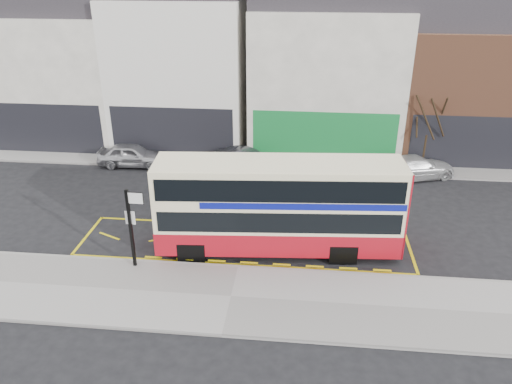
# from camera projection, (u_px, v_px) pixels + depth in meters

# --- Properties ---
(ground) EXTENTS (120.00, 120.00, 0.00)m
(ground) POSITION_uv_depth(u_px,v_px,m) (239.00, 264.00, 19.99)
(ground) COLOR black
(ground) RESTS_ON ground
(pavement) EXTENTS (40.00, 4.00, 0.15)m
(pavement) POSITION_uv_depth(u_px,v_px,m) (231.00, 298.00, 17.89)
(pavement) COLOR #979490
(pavement) RESTS_ON ground
(kerb) EXTENTS (40.00, 0.15, 0.15)m
(kerb) POSITION_uv_depth(u_px,v_px,m) (238.00, 268.00, 19.62)
(kerb) COLOR gray
(kerb) RESTS_ON ground
(far_pavement) EXTENTS (50.00, 3.00, 0.15)m
(far_pavement) POSITION_uv_depth(u_px,v_px,m) (264.00, 161.00, 29.85)
(far_pavement) COLOR #979490
(far_pavement) RESTS_ON ground
(road_markings) EXTENTS (14.00, 3.40, 0.01)m
(road_markings) POSITION_uv_depth(u_px,v_px,m) (244.00, 243.00, 21.43)
(road_markings) COLOR yellow
(road_markings) RESTS_ON ground
(terrace_far_left) EXTENTS (8.00, 8.01, 10.80)m
(terrace_far_left) POSITION_uv_depth(u_px,v_px,m) (65.00, 64.00, 32.66)
(terrace_far_left) COLOR white
(terrace_far_left) RESTS_ON ground
(terrace_left) EXTENTS (8.00, 8.01, 11.80)m
(terrace_left) POSITION_uv_depth(u_px,v_px,m) (184.00, 58.00, 31.71)
(terrace_left) COLOR silver
(terrace_left) RESTS_ON ground
(terrace_green_shop) EXTENTS (9.00, 8.01, 11.30)m
(terrace_green_shop) POSITION_uv_depth(u_px,v_px,m) (326.00, 65.00, 30.98)
(terrace_green_shop) COLOR white
(terrace_green_shop) RESTS_ON ground
(terrace_right) EXTENTS (9.00, 8.01, 10.30)m
(terrace_right) POSITION_uv_depth(u_px,v_px,m) (474.00, 76.00, 30.36)
(terrace_right) COLOR brown
(terrace_right) RESTS_ON ground
(double_decker_bus) EXTENTS (10.00, 3.01, 3.93)m
(double_decker_bus) POSITION_uv_depth(u_px,v_px,m) (279.00, 206.00, 20.11)
(double_decker_bus) COLOR #FFF2C2
(double_decker_bus) RESTS_ON ground
(bus_stop_post) EXTENTS (0.82, 0.14, 3.29)m
(bus_stop_post) POSITION_uv_depth(u_px,v_px,m) (132.00, 222.00, 18.81)
(bus_stop_post) COLOR black
(bus_stop_post) RESTS_ON pavement
(car_silver) EXTENTS (3.97, 1.71, 1.34)m
(car_silver) POSITION_uv_depth(u_px,v_px,m) (132.00, 155.00, 29.12)
(car_silver) COLOR #AEADB2
(car_silver) RESTS_ON ground
(car_grey) EXTENTS (4.37, 2.29, 1.37)m
(car_grey) POSITION_uv_depth(u_px,v_px,m) (246.00, 162.00, 28.10)
(car_grey) COLOR #3A3C42
(car_grey) RESTS_ON ground
(car_white) EXTENTS (4.68, 3.11, 1.26)m
(car_white) POSITION_uv_depth(u_px,v_px,m) (416.00, 167.00, 27.54)
(car_white) COLOR silver
(car_white) RESTS_ON ground
(street_tree_right) EXTENTS (2.58, 2.58, 5.57)m
(street_tree_right) POSITION_uv_depth(u_px,v_px,m) (431.00, 104.00, 27.49)
(street_tree_right) COLOR #2F2314
(street_tree_right) RESTS_ON ground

